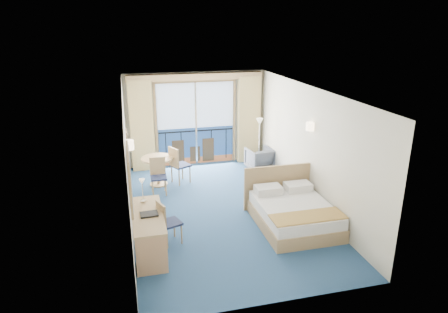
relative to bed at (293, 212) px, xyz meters
The scene contains 22 objects.
floor 1.64m from the bed, 140.74° to the left, with size 6.50×6.50×0.00m, color navy.
room_walls 2.20m from the bed, 140.74° to the left, with size 4.04×6.54×2.72m.
balcony_door 4.51m from the bed, 106.54° to the left, with size 2.36×0.03×2.52m.
curtain_left 5.06m from the bed, 124.39° to the left, with size 0.65×0.22×2.55m, color #D6BC76.
curtain_right 4.22m from the bed, 85.84° to the left, with size 0.65×0.22×2.55m, color #D6BC76.
pelmet 4.88m from the bed, 106.89° to the left, with size 3.80×0.25×0.18m, color tan.
mirror 3.50m from the bed, behind, with size 0.05×1.25×0.95m.
wall_print 3.78m from the bed, 155.43° to the left, with size 0.04×0.42×0.52m.
sconce_left 3.58m from the bed, behind, with size 0.18×0.18×0.18m, color beige.
sconce_right 1.92m from the bed, 51.77° to the left, with size 0.18×0.18×0.18m, color beige.
bed is the anchor object (origin of this frame).
nightstand 1.42m from the bed, 68.02° to the left, with size 0.39×0.37×0.51m, color tan.
phone 1.42m from the bed, 67.83° to the left, with size 0.19×0.15×0.08m, color silver.
armchair 3.30m from the bed, 83.07° to the left, with size 0.68×0.70×0.64m, color #474E57.
floor_lamp 3.33m from the bed, 84.06° to the left, with size 0.21×0.21×1.52m.
desk 3.06m from the bed, 166.35° to the right, with size 0.55×1.60×0.75m.
desk_chair 2.63m from the bed, behind, with size 0.49×0.48×0.87m.
folder 3.00m from the bed, behind, with size 0.32×0.24×0.03m, color black.
desk_lamp 3.12m from the bed, behind, with size 0.12×0.12×0.45m.
round_table 3.81m from the bed, 131.39° to the left, with size 0.82×0.82×0.74m.
table_chair_a 3.48m from the bed, 125.30° to the left, with size 0.58×0.57×0.99m.
table_chair_b 3.46m from the bed, 137.68° to the left, with size 0.39×0.40×0.89m.
Camera 1 is at (-1.95, -7.90, 4.03)m, focal length 32.00 mm.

